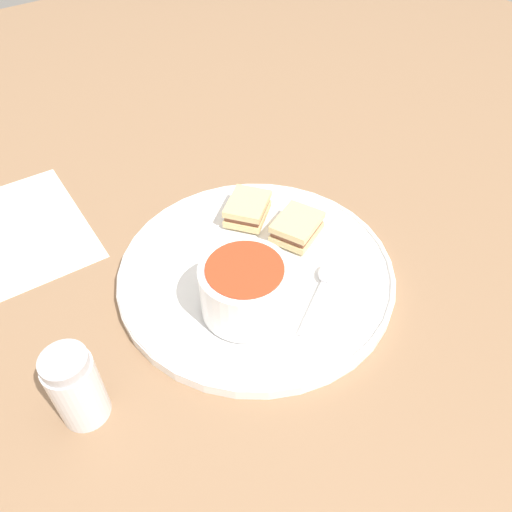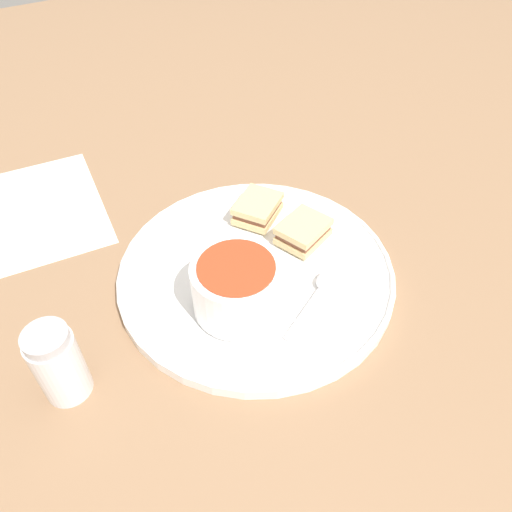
{
  "view_description": "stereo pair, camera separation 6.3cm",
  "coord_description": "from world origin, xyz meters",
  "px_view_note": "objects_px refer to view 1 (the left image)",
  "views": [
    {
      "loc": [
        0.27,
        0.35,
        0.49
      ],
      "look_at": [
        0.0,
        0.0,
        0.04
      ],
      "focal_mm": 35.0,
      "sensor_mm": 36.0,
      "label": 1
    },
    {
      "loc": [
        0.22,
        0.39,
        0.49
      ],
      "look_at": [
        0.0,
        0.0,
        0.04
      ],
      "focal_mm": 35.0,
      "sensor_mm": 36.0,
      "label": 2
    }
  ],
  "objects_px": {
    "sandwich_half_far": "(248,209)",
    "spoon": "(325,278)",
    "salt_shaker": "(76,387)",
    "sandwich_half_near": "(297,227)",
    "soup_bowl": "(245,288)"
  },
  "relations": [
    {
      "from": "spoon",
      "to": "sandwich_half_far",
      "type": "height_order",
      "value": "sandwich_half_far"
    },
    {
      "from": "soup_bowl",
      "to": "salt_shaker",
      "type": "relative_size",
      "value": 1.08
    },
    {
      "from": "soup_bowl",
      "to": "spoon",
      "type": "height_order",
      "value": "soup_bowl"
    },
    {
      "from": "soup_bowl",
      "to": "salt_shaker",
      "type": "bearing_deg",
      "value": -1.2
    },
    {
      "from": "sandwich_half_far",
      "to": "salt_shaker",
      "type": "distance_m",
      "value": 0.33
    },
    {
      "from": "spoon",
      "to": "sandwich_half_near",
      "type": "bearing_deg",
      "value": 43.62
    },
    {
      "from": "sandwich_half_near",
      "to": "sandwich_half_far",
      "type": "distance_m",
      "value": 0.08
    },
    {
      "from": "spoon",
      "to": "sandwich_half_near",
      "type": "xyz_separation_m",
      "value": [
        -0.03,
        -0.09,
        0.01
      ]
    },
    {
      "from": "sandwich_half_far",
      "to": "spoon",
      "type": "bearing_deg",
      "value": 90.76
    },
    {
      "from": "sandwich_half_near",
      "to": "sandwich_half_far",
      "type": "relative_size",
      "value": 0.96
    },
    {
      "from": "spoon",
      "to": "sandwich_half_far",
      "type": "relative_size",
      "value": 1.32
    },
    {
      "from": "sandwich_half_far",
      "to": "salt_shaker",
      "type": "bearing_deg",
      "value": 22.33
    },
    {
      "from": "sandwich_half_near",
      "to": "salt_shaker",
      "type": "height_order",
      "value": "salt_shaker"
    },
    {
      "from": "sandwich_half_near",
      "to": "sandwich_half_far",
      "type": "bearing_deg",
      "value": -67.78
    },
    {
      "from": "spoon",
      "to": "sandwich_half_far",
      "type": "xyz_separation_m",
      "value": [
        0.0,
        -0.16,
        0.01
      ]
    }
  ]
}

